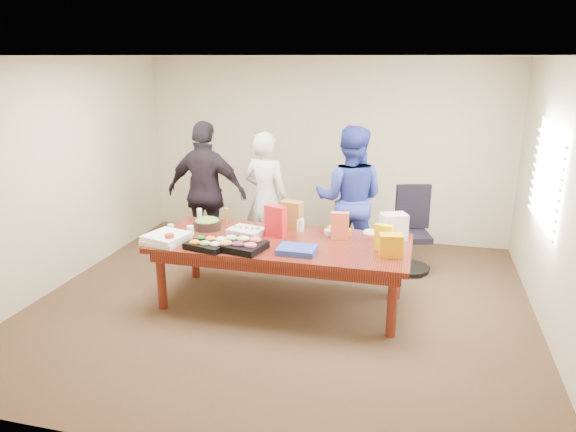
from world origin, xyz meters
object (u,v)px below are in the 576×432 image
(sheet_cake, at_px, (247,231))
(conference_table, at_px, (282,272))
(person_right, at_px, (350,199))
(salad_bowl, at_px, (207,224))
(person_center, at_px, (266,199))
(office_chair, at_px, (411,232))

(sheet_cake, bearing_deg, conference_table, -0.78)
(person_right, bearing_deg, sheet_cake, 46.71)
(conference_table, bearing_deg, salad_bowl, 168.27)
(person_center, xyz_separation_m, salad_bowl, (-0.43, -0.98, -0.09))
(conference_table, xyz_separation_m, salad_bowl, (-0.96, 0.20, 0.43))
(conference_table, xyz_separation_m, person_right, (0.58, 1.23, 0.57))
(office_chair, relative_size, person_center, 0.60)
(office_chair, relative_size, sheet_cake, 2.82)
(sheet_cake, bearing_deg, office_chair, 48.04)
(sheet_cake, xyz_separation_m, salad_bowl, (-0.51, 0.07, 0.02))
(person_center, relative_size, salad_bowl, 5.51)
(person_center, height_order, salad_bowl, person_center)
(conference_table, height_order, person_center, person_center)
(person_right, xyz_separation_m, sheet_cake, (-1.02, -1.10, -0.16))
(office_chair, distance_m, person_center, 1.92)
(office_chair, xyz_separation_m, person_right, (-0.79, -0.09, 0.41))
(conference_table, relative_size, salad_bowl, 8.65)
(person_center, height_order, person_right, person_right)
(sheet_cake, bearing_deg, salad_bowl, -173.69)
(office_chair, distance_m, person_right, 0.89)
(office_chair, distance_m, salad_bowl, 2.59)
(office_chair, bearing_deg, person_right, 170.33)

